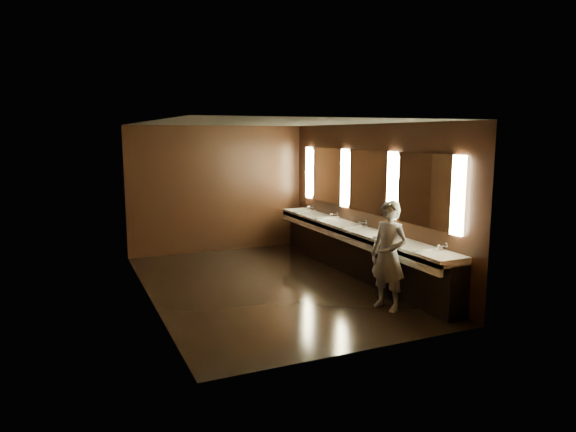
# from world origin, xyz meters

# --- Properties ---
(floor) EXTENTS (6.00, 6.00, 0.00)m
(floor) POSITION_xyz_m (0.00, 0.00, 0.00)
(floor) COLOR black
(floor) RESTS_ON ground
(ceiling) EXTENTS (4.00, 6.00, 0.02)m
(ceiling) POSITION_xyz_m (0.00, 0.00, 2.80)
(ceiling) COLOR #2D2D2B
(ceiling) RESTS_ON wall_back
(wall_back) EXTENTS (4.00, 0.02, 2.80)m
(wall_back) POSITION_xyz_m (0.00, 3.00, 1.40)
(wall_back) COLOR black
(wall_back) RESTS_ON floor
(wall_front) EXTENTS (4.00, 0.02, 2.80)m
(wall_front) POSITION_xyz_m (0.00, -3.00, 1.40)
(wall_front) COLOR black
(wall_front) RESTS_ON floor
(wall_left) EXTENTS (0.02, 6.00, 2.80)m
(wall_left) POSITION_xyz_m (-2.00, 0.00, 1.40)
(wall_left) COLOR black
(wall_left) RESTS_ON floor
(wall_right) EXTENTS (0.02, 6.00, 2.80)m
(wall_right) POSITION_xyz_m (2.00, 0.00, 1.40)
(wall_right) COLOR black
(wall_right) RESTS_ON floor
(sink_counter) EXTENTS (0.55, 5.40, 1.01)m
(sink_counter) POSITION_xyz_m (1.79, 0.00, 0.50)
(sink_counter) COLOR black
(sink_counter) RESTS_ON floor
(mirror_band) EXTENTS (0.06, 5.03, 1.15)m
(mirror_band) POSITION_xyz_m (1.98, -0.00, 1.75)
(mirror_band) COLOR #FCEFB2
(mirror_band) RESTS_ON wall_right
(person) EXTENTS (0.58, 0.70, 1.65)m
(person) POSITION_xyz_m (1.22, -1.83, 0.82)
(person) COLOR #91ABD8
(person) RESTS_ON floor
(trash_bin) EXTENTS (0.46, 0.46, 0.59)m
(trash_bin) POSITION_xyz_m (1.58, -1.35, 0.29)
(trash_bin) COLOR black
(trash_bin) RESTS_ON floor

